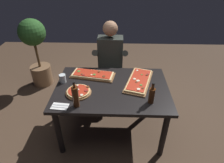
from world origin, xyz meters
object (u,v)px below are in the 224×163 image
at_px(oil_bottle_amber, 152,95).
at_px(tumbler_near_camera, 63,78).
at_px(seated_diner, 110,60).
at_px(diner_chair, 111,70).
at_px(pizza_round_far, 79,92).
at_px(wine_bottle_dark, 76,97).
at_px(pizza_rectangular_left, 139,81).
at_px(dining_table, 112,93).
at_px(pizza_rectangular_front, 93,75).
at_px(potted_plant_corner, 36,49).

xyz_separation_m(oil_bottle_amber, tumbler_near_camera, (-1.07, 0.37, -0.05)).
bearing_deg(seated_diner, diner_chair, 90.00).
relative_size(pizza_round_far, wine_bottle_dark, 0.97).
relative_size(pizza_rectangular_left, seated_diner, 0.50).
relative_size(pizza_rectangular_left, diner_chair, 0.76).
bearing_deg(dining_table, pizza_rectangular_front, 136.52).
bearing_deg(wine_bottle_dark, pizza_rectangular_front, 80.43).
relative_size(wine_bottle_dark, oil_bottle_amber, 1.20).
distance_m(pizza_rectangular_front, seated_diner, 0.53).
bearing_deg(potted_plant_corner, pizza_round_far, -52.14).
xyz_separation_m(pizza_rectangular_left, wine_bottle_dark, (-0.71, -0.49, 0.11)).
bearing_deg(tumbler_near_camera, dining_table, -8.42).
height_order(seated_diner, potted_plant_corner, seated_diner).
height_order(diner_chair, seated_diner, seated_diner).
bearing_deg(tumbler_near_camera, pizza_rectangular_front, 23.49).
height_order(tumbler_near_camera, diner_chair, diner_chair).
relative_size(pizza_rectangular_left, potted_plant_corner, 0.53).
bearing_deg(potted_plant_corner, pizza_rectangular_left, -30.50).
xyz_separation_m(tumbler_near_camera, potted_plant_corner, (-0.75, 1.05, -0.07)).
bearing_deg(wine_bottle_dark, diner_chair, 75.26).
bearing_deg(dining_table, tumbler_near_camera, 171.58).
bearing_deg(wine_bottle_dark, dining_table, 44.49).
distance_m(wine_bottle_dark, tumbler_near_camera, 0.53).
height_order(dining_table, pizza_round_far, pizza_round_far).
height_order(pizza_rectangular_left, wine_bottle_dark, wine_bottle_dark).
relative_size(pizza_rectangular_front, diner_chair, 0.71).
bearing_deg(pizza_round_far, tumbler_near_camera, 136.59).
relative_size(pizza_rectangular_front, pizza_rectangular_left, 0.93).
relative_size(pizza_round_far, seated_diner, 0.23).
bearing_deg(pizza_rectangular_front, tumbler_near_camera, -156.51).
xyz_separation_m(oil_bottle_amber, diner_chair, (-0.49, 1.13, -0.35)).
bearing_deg(pizza_round_far, seated_diner, 68.69).
bearing_deg(pizza_rectangular_front, pizza_rectangular_left, -11.70).
bearing_deg(pizza_rectangular_left, wine_bottle_dark, -145.60).
xyz_separation_m(tumbler_near_camera, diner_chair, (0.58, 0.76, -0.31)).
xyz_separation_m(pizza_rectangular_front, oil_bottle_amber, (0.71, -0.53, 0.08)).
height_order(pizza_rectangular_front, oil_bottle_amber, oil_bottle_amber).
distance_m(pizza_rectangular_front, potted_plant_corner, 1.43).
bearing_deg(potted_plant_corner, wine_bottle_dark, -56.06).
relative_size(wine_bottle_dark, tumbler_near_camera, 2.89).
bearing_deg(oil_bottle_amber, diner_chair, 113.48).
xyz_separation_m(diner_chair, potted_plant_corner, (-1.33, 0.29, 0.23)).
xyz_separation_m(tumbler_near_camera, seated_diner, (0.58, 0.64, -0.05)).
bearing_deg(wine_bottle_dark, seated_diner, 73.73).
relative_size(dining_table, wine_bottle_dark, 4.48).
bearing_deg(seated_diner, dining_table, -86.19).
relative_size(tumbler_near_camera, diner_chair, 0.12).
bearing_deg(oil_bottle_amber, dining_table, 148.13).
bearing_deg(pizza_rectangular_left, seated_diner, 122.82).
relative_size(dining_table, pizza_rectangular_left, 2.11).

